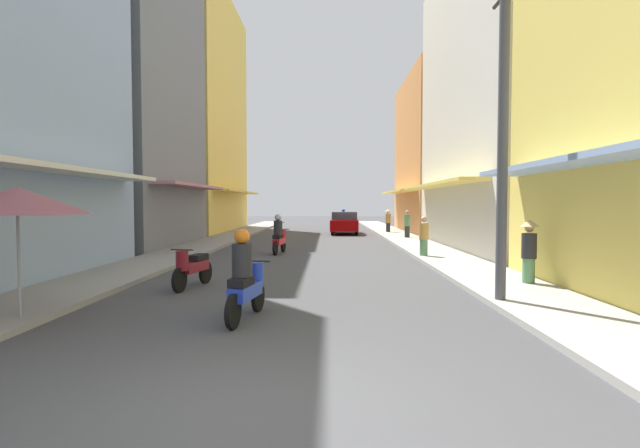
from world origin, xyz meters
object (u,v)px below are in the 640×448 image
(motorbike_red, at_px, (279,236))
(utility_pole, at_px, (503,133))
(pedestrian_midway, at_px, (529,250))
(vendor_umbrella, at_px, (17,201))
(motorbike_maroon, at_px, (192,267))
(motorbike_black, at_px, (343,220))
(parked_car, at_px, (345,223))
(pedestrian_foreground, at_px, (407,225))
(motorbike_blue, at_px, (246,279))
(pedestrian_far, at_px, (424,238))
(pedestrian_crossing, at_px, (388,220))

(motorbike_red, distance_m, utility_pole, 11.11)
(pedestrian_midway, height_order, vendor_umbrella, vendor_umbrella)
(motorbike_red, distance_m, motorbike_maroon, 7.73)
(motorbike_black, xyz_separation_m, utility_pole, (2.25, -26.51, 2.66))
(parked_car, distance_m, vendor_umbrella, 24.01)
(pedestrian_midway, bearing_deg, motorbike_red, 131.82)
(motorbike_black, height_order, parked_car, motorbike_black)
(parked_car, distance_m, pedestrian_foreground, 5.76)
(motorbike_maroon, distance_m, motorbike_blue, 3.52)
(motorbike_maroon, distance_m, pedestrian_far, 8.94)
(motorbike_maroon, height_order, pedestrian_midway, pedestrian_midway)
(motorbike_blue, distance_m, pedestrian_far, 10.22)
(pedestrian_crossing, relative_size, vendor_umbrella, 0.72)
(motorbike_blue, relative_size, vendor_umbrella, 0.79)
(motorbike_blue, distance_m, pedestrian_crossing, 23.74)
(pedestrian_far, distance_m, utility_pole, 8.18)
(pedestrian_crossing, relative_size, pedestrian_far, 1.06)
(pedestrian_crossing, bearing_deg, motorbike_black, 121.12)
(motorbike_blue, bearing_deg, pedestrian_foreground, 72.44)
(motorbike_red, distance_m, vendor_umbrella, 11.47)
(pedestrian_midway, bearing_deg, parked_car, 100.58)
(motorbike_blue, xyz_separation_m, pedestrian_far, (4.83, 9.01, 0.06))
(pedestrian_crossing, height_order, vendor_umbrella, vendor_umbrella)
(parked_car, relative_size, pedestrian_midway, 2.59)
(pedestrian_crossing, height_order, utility_pole, utility_pole)
(motorbike_maroon, bearing_deg, motorbike_red, 80.65)
(motorbike_black, height_order, pedestrian_far, motorbike_black)
(motorbike_maroon, bearing_deg, motorbike_black, 80.08)
(motorbike_blue, height_order, parked_car, motorbike_blue)
(pedestrian_crossing, bearing_deg, pedestrian_foreground, -85.14)
(pedestrian_far, bearing_deg, vendor_umbrella, -132.51)
(motorbike_maroon, xyz_separation_m, pedestrian_midway, (7.93, 0.17, 0.41))
(motorbike_red, xyz_separation_m, parked_car, (3.00, 12.23, 0.04))
(pedestrian_foreground, distance_m, utility_pole, 17.10)
(motorbike_maroon, relative_size, motorbike_blue, 0.99)
(parked_car, bearing_deg, pedestrian_far, -80.27)
(motorbike_black, distance_m, pedestrian_crossing, 5.41)
(pedestrian_midway, bearing_deg, pedestrian_crossing, 92.32)
(motorbike_red, relative_size, motorbike_blue, 1.00)
(motorbike_blue, height_order, vendor_umbrella, vendor_umbrella)
(motorbike_red, bearing_deg, parked_car, 76.23)
(motorbike_black, bearing_deg, pedestrian_foreground, -71.51)
(motorbike_red, bearing_deg, motorbike_maroon, -99.35)
(motorbike_maroon, height_order, pedestrian_crossing, pedestrian_crossing)
(motorbike_maroon, relative_size, pedestrian_foreground, 1.10)
(motorbike_maroon, distance_m, motorbike_black, 25.12)
(pedestrian_crossing, bearing_deg, motorbike_red, -115.15)
(motorbike_maroon, xyz_separation_m, utility_pole, (6.57, -1.76, 2.86))
(pedestrian_crossing, bearing_deg, parked_car, -174.73)
(motorbike_red, xyz_separation_m, pedestrian_foreground, (6.29, 7.50, 0.10))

